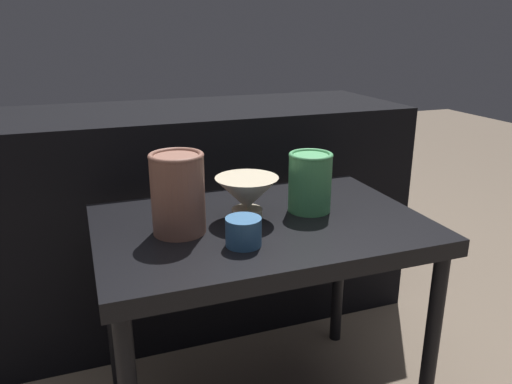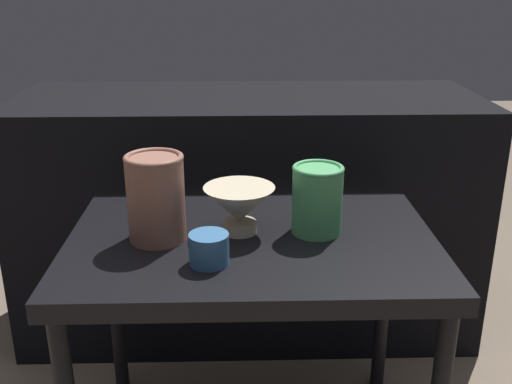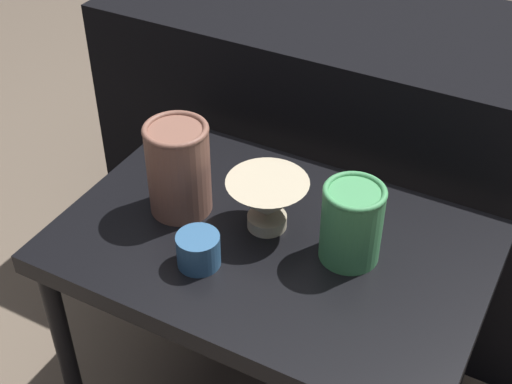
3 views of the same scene
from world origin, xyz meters
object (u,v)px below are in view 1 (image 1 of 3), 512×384
(vase_colorful_right, at_px, (310,181))
(cup, at_px, (243,232))
(bowl, at_px, (247,195))
(vase_textured_left, at_px, (178,192))

(vase_colorful_right, relative_size, cup, 1.94)
(bowl, xyz_separation_m, vase_textured_left, (-0.17, -0.03, 0.03))
(vase_colorful_right, bearing_deg, vase_textured_left, -176.00)
(bowl, xyz_separation_m, cup, (-0.06, -0.14, -0.03))
(vase_colorful_right, xyz_separation_m, cup, (-0.22, -0.14, -0.05))
(bowl, relative_size, vase_colorful_right, 1.02)
(vase_textured_left, height_order, vase_colorful_right, vase_textured_left)
(vase_textured_left, bearing_deg, bowl, 8.71)
(vase_colorful_right, distance_m, cup, 0.27)
(vase_textured_left, relative_size, vase_colorful_right, 1.23)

